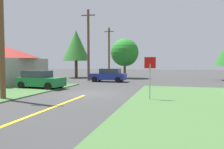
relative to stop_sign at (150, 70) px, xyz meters
name	(u,v)px	position (x,y,z in m)	size (l,w,h in m)	color
ground_plane	(89,94)	(-4.69, 1.79, -1.86)	(120.00, 120.00, 0.00)	#3A3A3A
lane_stripe_center	(16,121)	(-4.69, -6.21, -1.86)	(0.20, 14.00, 0.01)	yellow
stop_sign	(150,70)	(0.00, 0.00, 0.00)	(0.69, 0.13, 2.68)	#9EA0A8
car_approaching_junction	(109,75)	(-6.07, 11.96, -1.06)	(4.31, 2.06, 1.62)	navy
parked_car_near_building	(40,80)	(-10.11, 3.57, -1.06)	(4.35, 2.30, 1.62)	#196B33
utility_pole_near	(1,28)	(-9.01, -2.11, 2.62)	(1.80, 0.41, 8.77)	brown
utility_pole_mid	(88,45)	(-9.14, 13.02, 2.84)	(1.80, 0.32, 9.20)	brown
utility_pole_far	(109,51)	(-9.52, 24.15, 2.55)	(1.80, 0.34, 8.63)	brown
pine_tree_center	(76,46)	(-13.07, 17.78, 3.15)	(4.30, 4.30, 7.41)	brown
oak_tree_right	(125,52)	(-5.48, 18.69, 2.02)	(4.19, 4.19, 5.99)	brown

